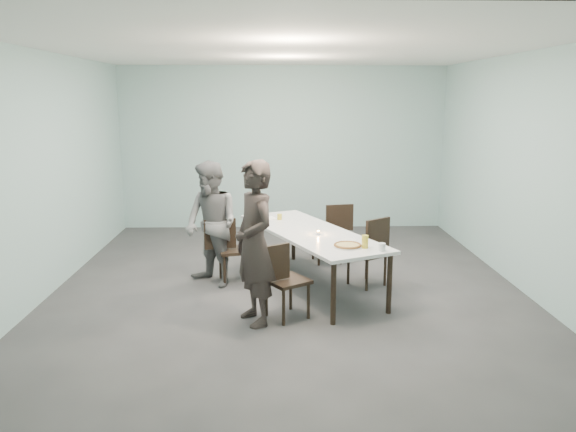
{
  "coord_description": "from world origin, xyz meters",
  "views": [
    {
      "loc": [
        -0.18,
        -6.98,
        2.44
      ],
      "look_at": [
        0.0,
        -0.21,
        1.0
      ],
      "focal_mm": 35.0,
      "sensor_mm": 36.0,
      "label": 1
    }
  ],
  "objects_px": {
    "water_tumbler": "(382,247)",
    "amber_tumbler": "(280,217)",
    "chair_far_left": "(229,246)",
    "diner_near": "(255,243)",
    "chair_near_right": "(372,247)",
    "side_plate": "(349,240)",
    "table": "(310,235)",
    "chair_far_right": "(332,229)",
    "pizza": "(348,245)",
    "chair_near_left": "(281,276)",
    "tealight": "(318,233)",
    "diner_far": "(211,224)",
    "beer_glass": "(365,242)"
  },
  "relations": [
    {
      "from": "chair_near_right",
      "to": "diner_near",
      "type": "relative_size",
      "value": 0.48
    },
    {
      "from": "diner_far",
      "to": "tealight",
      "type": "relative_size",
      "value": 29.24
    },
    {
      "from": "beer_glass",
      "to": "tealight",
      "type": "xyz_separation_m",
      "value": [
        -0.48,
        0.66,
        -0.05
      ]
    },
    {
      "from": "chair_near_right",
      "to": "side_plate",
      "type": "xyz_separation_m",
      "value": [
        -0.39,
        -0.61,
        0.25
      ]
    },
    {
      "from": "chair_far_left",
      "to": "water_tumbler",
      "type": "xyz_separation_m",
      "value": [
        1.81,
        -1.21,
        0.29
      ]
    },
    {
      "from": "table",
      "to": "chair_far_right",
      "type": "xyz_separation_m",
      "value": [
        0.41,
        1.15,
        -0.19
      ]
    },
    {
      "from": "diner_near",
      "to": "amber_tumbler",
      "type": "distance_m",
      "value": 1.89
    },
    {
      "from": "chair_near_right",
      "to": "amber_tumbler",
      "type": "bearing_deg",
      "value": -62.68
    },
    {
      "from": "chair_near_right",
      "to": "table",
      "type": "bearing_deg",
      "value": -29.54
    },
    {
      "from": "tealight",
      "to": "diner_near",
      "type": "bearing_deg",
      "value": -128.04
    },
    {
      "from": "chair_far_right",
      "to": "tealight",
      "type": "relative_size",
      "value": 15.54
    },
    {
      "from": "water_tumbler",
      "to": "amber_tumbler",
      "type": "relative_size",
      "value": 1.12
    },
    {
      "from": "table",
      "to": "diner_far",
      "type": "distance_m",
      "value": 1.29
    },
    {
      "from": "table",
      "to": "diner_far",
      "type": "bearing_deg",
      "value": 174.7
    },
    {
      "from": "chair_near_left",
      "to": "chair_far_left",
      "type": "xyz_separation_m",
      "value": [
        -0.68,
        1.31,
        0.0
      ]
    },
    {
      "from": "pizza",
      "to": "amber_tumbler",
      "type": "relative_size",
      "value": 4.25
    },
    {
      "from": "diner_near",
      "to": "table",
      "type": "bearing_deg",
      "value": 124.22
    },
    {
      "from": "side_plate",
      "to": "tealight",
      "type": "height_order",
      "value": "tealight"
    },
    {
      "from": "chair_near_left",
      "to": "tealight",
      "type": "bearing_deg",
      "value": 27.91
    },
    {
      "from": "chair_near_left",
      "to": "pizza",
      "type": "height_order",
      "value": "chair_near_left"
    },
    {
      "from": "chair_near_left",
      "to": "chair_far_left",
      "type": "height_order",
      "value": "same"
    },
    {
      "from": "chair_far_left",
      "to": "water_tumbler",
      "type": "height_order",
      "value": "chair_far_left"
    },
    {
      "from": "water_tumbler",
      "to": "amber_tumbler",
      "type": "height_order",
      "value": "water_tumbler"
    },
    {
      "from": "pizza",
      "to": "water_tumbler",
      "type": "distance_m",
      "value": 0.41
    },
    {
      "from": "chair_near_left",
      "to": "tealight",
      "type": "distance_m",
      "value": 1.05
    },
    {
      "from": "chair_far_left",
      "to": "chair_far_right",
      "type": "bearing_deg",
      "value": 17.66
    },
    {
      "from": "chair_far_left",
      "to": "water_tumbler",
      "type": "relative_size",
      "value": 9.67
    },
    {
      "from": "chair_far_left",
      "to": "diner_far",
      "type": "height_order",
      "value": "diner_far"
    },
    {
      "from": "diner_far",
      "to": "amber_tumbler",
      "type": "xyz_separation_m",
      "value": [
        0.89,
        0.58,
        -0.03
      ]
    },
    {
      "from": "chair_near_left",
      "to": "chair_far_right",
      "type": "distance_m",
      "value": 2.37
    },
    {
      "from": "table",
      "to": "amber_tumbler",
      "type": "height_order",
      "value": "amber_tumbler"
    },
    {
      "from": "diner_near",
      "to": "diner_far",
      "type": "bearing_deg",
      "value": 179.52
    },
    {
      "from": "chair_near_left",
      "to": "chair_near_right",
      "type": "bearing_deg",
      "value": 10.3
    },
    {
      "from": "chair_far_right",
      "to": "side_plate",
      "type": "distance_m",
      "value": 1.68
    },
    {
      "from": "table",
      "to": "chair_near_left",
      "type": "xyz_separation_m",
      "value": [
        -0.39,
        -1.09,
        -0.19
      ]
    },
    {
      "from": "table",
      "to": "diner_near",
      "type": "height_order",
      "value": "diner_near"
    },
    {
      "from": "diner_near",
      "to": "water_tumbler",
      "type": "xyz_separation_m",
      "value": [
        1.42,
        0.18,
        -0.1
      ]
    },
    {
      "from": "chair_far_right",
      "to": "water_tumbler",
      "type": "xyz_separation_m",
      "value": [
        0.33,
        -2.13,
        0.29
      ]
    },
    {
      "from": "chair_far_right",
      "to": "side_plate",
      "type": "xyz_separation_m",
      "value": [
        0.02,
        -1.66,
        0.25
      ]
    },
    {
      "from": "chair_near_right",
      "to": "water_tumbler",
      "type": "bearing_deg",
      "value": 49.53
    },
    {
      "from": "chair_near_left",
      "to": "diner_far",
      "type": "bearing_deg",
      "value": 92.31
    },
    {
      "from": "diner_far",
      "to": "amber_tumbler",
      "type": "relative_size",
      "value": 20.47
    },
    {
      "from": "side_plate",
      "to": "amber_tumbler",
      "type": "relative_size",
      "value": 2.25
    },
    {
      "from": "chair_far_right",
      "to": "chair_near_left",
      "type": "bearing_deg",
      "value": 59.89
    },
    {
      "from": "chair_near_left",
      "to": "beer_glass",
      "type": "xyz_separation_m",
      "value": [
        0.96,
        0.24,
        0.32
      ]
    },
    {
      "from": "tealight",
      "to": "beer_glass",
      "type": "bearing_deg",
      "value": -54.1
    },
    {
      "from": "chair_near_right",
      "to": "amber_tumbler",
      "type": "height_order",
      "value": "chair_near_right"
    },
    {
      "from": "chair_far_right",
      "to": "pizza",
      "type": "bearing_deg",
      "value": 78.64
    },
    {
      "from": "water_tumbler",
      "to": "tealight",
      "type": "relative_size",
      "value": 1.61
    },
    {
      "from": "beer_glass",
      "to": "water_tumbler",
      "type": "distance_m",
      "value": 0.22
    }
  ]
}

